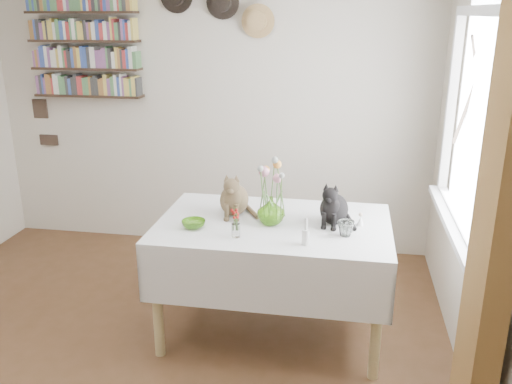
% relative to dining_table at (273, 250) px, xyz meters
% --- Properties ---
extents(room, '(4.08, 4.58, 2.58)m').
position_rel_dining_table_xyz_m(room, '(-0.79, -0.80, 0.64)').
color(room, brown).
rests_on(room, ground).
extents(window, '(0.12, 1.52, 1.32)m').
position_rel_dining_table_xyz_m(window, '(1.18, 0.00, 0.78)').
color(window, white).
rests_on(window, room).
extents(curtain, '(0.12, 0.38, 2.10)m').
position_rel_dining_table_xyz_m(curtain, '(1.11, -0.92, 0.54)').
color(curtain, brown).
rests_on(curtain, room).
extents(dining_table, '(1.52, 0.98, 0.81)m').
position_rel_dining_table_xyz_m(dining_table, '(0.00, 0.00, 0.00)').
color(dining_table, white).
rests_on(dining_table, room).
extents(tabby_cat, '(0.23, 0.28, 0.32)m').
position_rel_dining_table_xyz_m(tabby_cat, '(-0.29, 0.11, 0.36)').
color(tabby_cat, olive).
rests_on(tabby_cat, dining_table).
extents(black_cat, '(0.25, 0.30, 0.30)m').
position_rel_dining_table_xyz_m(black_cat, '(0.39, 0.06, 0.35)').
color(black_cat, black).
rests_on(black_cat, dining_table).
extents(flower_vase, '(0.21, 0.21, 0.18)m').
position_rel_dining_table_xyz_m(flower_vase, '(-0.01, -0.03, 0.29)').
color(flower_vase, '#8FD441').
rests_on(flower_vase, dining_table).
extents(green_bowl, '(0.20, 0.20, 0.05)m').
position_rel_dining_table_xyz_m(green_bowl, '(-0.49, -0.17, 0.22)').
color(green_bowl, '#8FD441').
rests_on(green_bowl, dining_table).
extents(drinking_glass, '(0.14, 0.14, 0.10)m').
position_rel_dining_table_xyz_m(drinking_glass, '(0.47, -0.15, 0.25)').
color(drinking_glass, white).
rests_on(drinking_glass, dining_table).
extents(candlestick, '(0.05, 0.05, 0.17)m').
position_rel_dining_table_xyz_m(candlestick, '(0.24, -0.32, 0.26)').
color(candlestick, white).
rests_on(candlestick, dining_table).
extents(berry_jar, '(0.05, 0.05, 0.21)m').
position_rel_dining_table_xyz_m(berry_jar, '(-0.20, -0.28, 0.29)').
color(berry_jar, white).
rests_on(berry_jar, dining_table).
extents(porcelain_figurine, '(0.05, 0.05, 0.09)m').
position_rel_dining_table_xyz_m(porcelain_figurine, '(0.56, 0.04, 0.24)').
color(porcelain_figurine, white).
rests_on(porcelain_figurine, dining_table).
extents(flower_bouquet, '(0.17, 0.13, 0.39)m').
position_rel_dining_table_xyz_m(flower_bouquet, '(-0.01, -0.02, 0.54)').
color(flower_bouquet, '#4C7233').
rests_on(flower_bouquet, flower_vase).
extents(bookshelf_unit, '(1.00, 0.16, 0.91)m').
position_rel_dining_table_xyz_m(bookshelf_unit, '(-1.89, 1.36, 1.23)').
color(bookshelf_unit, '#302116').
rests_on(bookshelf_unit, room).
extents(wall_hats, '(0.98, 0.09, 0.48)m').
position_rel_dining_table_xyz_m(wall_hats, '(-0.67, 1.39, 1.55)').
color(wall_hats, black).
rests_on(wall_hats, room).
extents(wall_art_plaques, '(0.21, 0.02, 0.44)m').
position_rel_dining_table_xyz_m(wall_art_plaques, '(-2.42, 1.43, 0.51)').
color(wall_art_plaques, '#38281E').
rests_on(wall_art_plaques, room).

